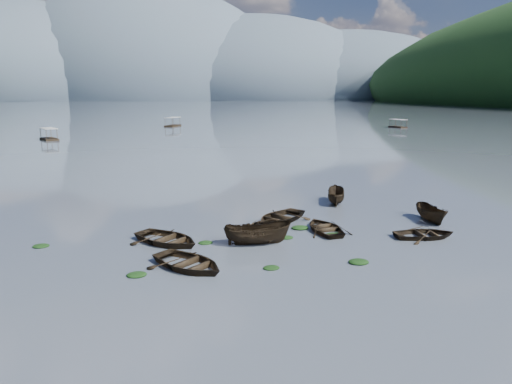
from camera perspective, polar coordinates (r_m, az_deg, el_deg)
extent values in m
plane|color=#4D5460|center=(24.53, 4.64, -10.45)|extent=(2400.00, 2400.00, 0.00)
ellipsoid|color=#475666|center=(956.45, -25.22, 10.45)|extent=(520.00, 520.00, 280.00)
ellipsoid|color=#475666|center=(923.60, -12.98, 11.26)|extent=(520.00, 520.00, 340.00)
ellipsoid|color=#475666|center=(933.42, -0.38, 11.57)|extent=(520.00, 520.00, 260.00)
ellipsoid|color=#475666|center=(977.80, 10.31, 11.40)|extent=(520.00, 520.00, 220.00)
imported|color=black|center=(25.82, -8.44, -9.35)|extent=(5.67, 5.79, 0.98)
imported|color=black|center=(31.66, 0.92, -5.14)|extent=(5.46, 5.95, 1.01)
imported|color=black|center=(29.40, 0.21, -6.51)|extent=(4.40, 1.78, 1.68)
imported|color=black|center=(32.50, 8.61, -4.82)|extent=(3.39, 4.47, 0.87)
imported|color=black|center=(32.70, 20.33, -5.35)|extent=(4.23, 3.10, 0.85)
imported|color=black|center=(36.94, 21.02, -3.43)|extent=(1.64, 3.88, 1.47)
imported|color=black|center=(30.10, -11.04, -6.30)|extent=(5.91, 5.88, 1.01)
imported|color=black|center=(34.64, 2.97, -3.62)|extent=(5.98, 5.88, 1.01)
imported|color=black|center=(40.82, 9.90, -1.36)|extent=(2.64, 4.17, 1.51)
ellipsoid|color=black|center=(25.31, -14.68, -10.09)|extent=(1.06, 0.87, 0.23)
ellipsoid|color=black|center=(25.46, 1.93, -9.54)|extent=(0.92, 0.74, 0.20)
ellipsoid|color=black|center=(26.87, 12.71, -8.65)|extent=(1.18, 0.94, 0.26)
ellipsoid|color=black|center=(30.61, 3.80, -5.78)|extent=(0.95, 0.80, 0.21)
ellipsoid|color=black|center=(31.46, 9.66, -5.43)|extent=(1.15, 0.91, 0.24)
ellipsoid|color=black|center=(31.91, -25.28, -6.20)|extent=(1.03, 0.83, 0.22)
ellipsoid|color=black|center=(29.71, -6.33, -6.39)|extent=(0.93, 0.78, 0.19)
ellipsoid|color=black|center=(32.77, 5.52, -4.59)|extent=(1.23, 0.99, 0.27)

